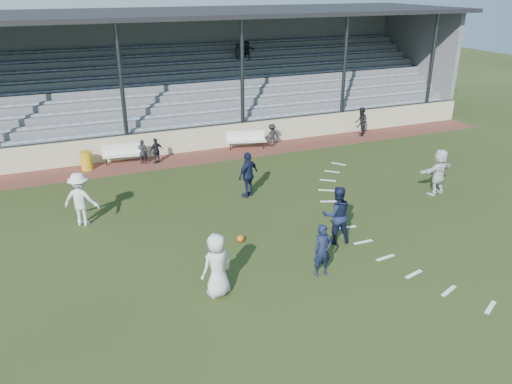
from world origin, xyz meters
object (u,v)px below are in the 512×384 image
player_navy_lead (322,250)px  football (240,239)px  bench_left (124,152)px  official (361,122)px  player_white_lead (217,265)px  bench_right (246,138)px  trash_bin (87,161)px

player_navy_lead → football: bearing=118.0°
bench_left → official: bearing=5.7°
player_white_lead → football: bearing=-140.1°
official → player_navy_lead: bearing=-3.7°
player_navy_lead → player_white_lead: bearing=175.8°
bench_right → official: bearing=13.0°
football → official: size_ratio=0.15×
bench_right → football: (-3.80, -9.26, -0.46)m
bench_right → football: size_ratio=8.28×
bench_left → trash_bin: (-1.73, -0.23, -0.14)m
bench_right → player_white_lead: player_white_lead is taller
trash_bin → football: (4.10, -9.15, -0.33)m
bench_right → player_white_lead: (-5.45, -11.84, 0.35)m
trash_bin → bench_left: bearing=7.6°
player_white_lead → official: (12.27, 11.66, -0.11)m
player_white_lead → trash_bin: bearing=-95.8°
bench_left → bench_right: bearing=5.9°
bench_left → player_navy_lead: player_navy_lead is taller
trash_bin → official: bearing=-0.3°
trash_bin → player_navy_lead: bearing=-64.8°
bench_right → player_navy_lead: player_navy_lead is taller
bench_right → official: official is taller
official → football: bearing=-15.7°
player_navy_lead → official: (9.10, 11.86, 0.01)m
bench_right → trash_bin: bench_right is taller
football → official: official is taller
trash_bin → football: trash_bin is taller
player_navy_lead → official: bearing=51.9°
bench_left → bench_right: (6.17, -0.12, 0.00)m
player_navy_lead → official: player_navy_lead is taller
football → bench_left: bearing=104.2°
bench_right → trash_bin: bearing=-164.6°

